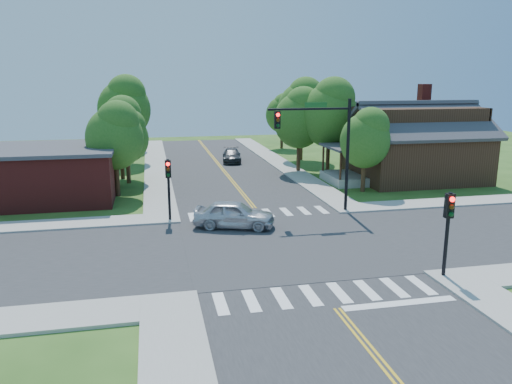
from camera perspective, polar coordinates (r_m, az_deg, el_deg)
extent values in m
plane|color=#2C5119|center=(25.98, 3.25, -6.08)|extent=(100.00, 100.00, 0.00)
cube|color=#2D2D30|center=(25.98, 3.25, -6.04)|extent=(10.00, 90.00, 0.04)
cube|color=#2D2D30|center=(25.98, 3.25, -6.03)|extent=(90.00, 10.00, 0.04)
cube|color=#2D2D30|center=(25.98, 3.25, -6.08)|extent=(10.20, 10.20, 0.06)
cube|color=#9E9B93|center=(50.99, 2.52, 3.46)|extent=(2.20, 40.00, 0.14)
cube|color=#9E9B93|center=(49.40, -11.33, 2.91)|extent=(2.20, 40.00, 0.14)
cube|color=white|center=(31.13, -7.26, -2.84)|extent=(0.45, 2.00, 0.01)
cube|color=white|center=(31.25, -5.07, -2.73)|extent=(0.45, 2.00, 0.01)
cube|color=white|center=(31.40, -2.89, -2.61)|extent=(0.45, 2.00, 0.01)
cube|color=white|center=(31.61, -0.74, -2.50)|extent=(0.45, 2.00, 0.01)
cube|color=white|center=(31.85, 1.38, -2.38)|extent=(0.45, 2.00, 0.01)
cube|color=white|center=(32.14, 3.46, -2.25)|extent=(0.45, 2.00, 0.01)
cube|color=white|center=(32.48, 5.50, -2.13)|extent=(0.45, 2.00, 0.01)
cube|color=white|center=(32.85, 7.50, -2.01)|extent=(0.45, 2.00, 0.01)
cube|color=white|center=(19.54, -4.07, -12.59)|extent=(0.45, 2.00, 0.01)
cube|color=white|center=(19.72, -0.53, -12.31)|extent=(0.45, 2.00, 0.01)
cube|color=white|center=(19.97, 2.92, -11.99)|extent=(0.45, 2.00, 0.01)
cube|color=white|center=(20.29, 6.26, -11.64)|extent=(0.45, 2.00, 0.01)
cube|color=white|center=(20.67, 9.49, -11.26)|extent=(0.45, 2.00, 0.01)
cube|color=white|center=(21.12, 12.58, -10.87)|extent=(0.45, 2.00, 0.01)
cube|color=white|center=(21.62, 15.52, -10.46)|extent=(0.45, 2.00, 0.01)
cube|color=white|center=(22.17, 18.32, -10.05)|extent=(0.45, 2.00, 0.01)
cube|color=gold|center=(51.04, -4.60, 3.41)|extent=(0.10, 37.50, 0.01)
cube|color=gold|center=(51.07, -4.38, 3.42)|extent=(0.10, 37.50, 0.01)
cube|color=white|center=(20.29, 16.07, -12.23)|extent=(4.60, 0.45, 0.09)
cylinder|color=black|center=(32.07, 10.41, 4.01)|extent=(0.20, 0.20, 7.20)
cylinder|color=black|center=(30.85, 6.11, 9.42)|extent=(5.20, 0.14, 0.14)
cube|color=#19591E|center=(30.92, 6.86, 9.87)|extent=(1.40, 0.04, 0.30)
cube|color=black|center=(30.34, 2.45, 8.23)|extent=(0.34, 0.28, 1.05)
sphere|color=#FF0C0C|center=(30.15, 2.53, 8.80)|extent=(0.22, 0.22, 0.22)
sphere|color=#3F2605|center=(30.18, 2.53, 8.20)|extent=(0.22, 0.22, 0.22)
sphere|color=#05330F|center=(30.20, 2.52, 7.59)|extent=(0.22, 0.22, 0.22)
cylinder|color=black|center=(22.74, 20.96, -4.71)|extent=(0.16, 0.16, 3.80)
cube|color=black|center=(22.40, 21.23, -1.47)|extent=(0.34, 0.28, 1.05)
sphere|color=#FF0C0C|center=(22.19, 21.53, -0.79)|extent=(0.22, 0.22, 0.22)
sphere|color=#3F2605|center=(22.26, 21.47, -1.59)|extent=(0.22, 0.22, 0.22)
sphere|color=#05330F|center=(22.34, 21.40, -2.38)|extent=(0.22, 0.22, 0.22)
cylinder|color=black|center=(30.02, -9.92, 0.13)|extent=(0.16, 0.16, 3.80)
cube|color=black|center=(29.76, -10.02, 2.61)|extent=(0.34, 0.28, 1.05)
sphere|color=#FF0C0C|center=(29.54, -10.03, 3.16)|extent=(0.22, 0.22, 0.22)
sphere|color=#3F2605|center=(29.60, -10.01, 2.55)|extent=(0.22, 0.22, 0.22)
sphere|color=#05330F|center=(29.66, -9.99, 1.94)|extent=(0.22, 0.22, 0.22)
cube|color=#331D12|center=(44.15, 17.69, 3.92)|extent=(10.00, 8.00, 4.00)
cube|color=#9E9B93|center=(41.70, 9.98, 1.53)|extent=(2.60, 4.50, 0.70)
cylinder|color=#331D12|center=(39.24, 9.63, 2.69)|extent=(0.18, 0.18, 2.50)
cylinder|color=#331D12|center=(42.93, 7.69, 3.63)|extent=(0.18, 0.18, 2.50)
cube|color=#38383D|center=(41.28, 10.12, 5.07)|extent=(2.80, 4.80, 0.18)
cube|color=maroon|center=(48.21, 18.38, 6.45)|extent=(0.90, 0.90, 7.11)
cube|color=maroon|center=(38.27, -23.36, 1.77)|extent=(10.00, 8.00, 3.50)
cube|color=#38383D|center=(37.99, -23.61, 4.51)|extent=(10.40, 8.40, 0.25)
cylinder|color=#382314|center=(38.58, 12.16, 1.79)|extent=(0.34, 0.34, 2.38)
ellipsoid|color=#285C1B|center=(38.16, 12.35, 5.75)|extent=(3.75, 3.57, 4.13)
sphere|color=#285C1B|center=(37.99, 12.97, 7.40)|extent=(2.75, 2.75, 2.75)
cylinder|color=#382314|center=(45.04, 8.21, 4.05)|extent=(0.34, 0.34, 3.20)
ellipsoid|color=#285C1B|center=(44.64, 8.36, 8.64)|extent=(5.05, 4.80, 5.55)
sphere|color=#285C1B|center=(44.47, 8.89, 10.57)|extent=(3.70, 3.70, 3.70)
cylinder|color=#382314|center=(52.66, 5.19, 5.41)|extent=(0.34, 0.34, 3.20)
ellipsoid|color=#285C1B|center=(52.31, 5.27, 9.34)|extent=(5.05, 4.80, 5.56)
sphere|color=#285C1B|center=(52.13, 5.69, 10.99)|extent=(3.71, 3.71, 3.71)
cylinder|color=#382314|center=(61.32, 2.95, 6.17)|extent=(0.34, 0.34, 2.50)
ellipsoid|color=#285C1B|center=(61.05, 2.98, 8.81)|extent=(3.94, 3.74, 4.34)
sphere|color=#285C1B|center=(60.86, 3.32, 9.90)|extent=(2.89, 2.89, 2.89)
cylinder|color=#382314|center=(37.65, -15.58, 1.49)|extent=(0.34, 0.34, 2.59)
ellipsoid|color=#285C1B|center=(37.20, -15.86, 5.91)|extent=(4.08, 3.88, 4.49)
sphere|color=#285C1B|center=(36.86, -15.52, 7.78)|extent=(2.99, 2.99, 2.99)
cylinder|color=#382314|center=(43.99, -15.06, 3.15)|extent=(0.34, 0.34, 2.64)
ellipsoid|color=#285C1B|center=(43.61, -15.29, 7.02)|extent=(4.16, 3.95, 4.58)
sphere|color=#285C1B|center=(43.29, -15.00, 8.65)|extent=(3.05, 3.05, 3.05)
cylinder|color=#382314|center=(52.29, -14.60, 5.04)|extent=(0.34, 0.34, 3.29)
ellipsoid|color=#285C1B|center=(51.94, -14.83, 9.10)|extent=(5.19, 4.93, 5.71)
sphere|color=#285C1B|center=(51.66, -14.60, 10.83)|extent=(3.81, 3.81, 3.81)
cylinder|color=#382314|center=(60.69, -14.16, 5.83)|extent=(0.34, 0.34, 2.71)
ellipsoid|color=#285C1B|center=(60.40, -14.32, 8.71)|extent=(4.27, 4.06, 4.70)
sphere|color=#285C1B|center=(60.12, -14.10, 9.93)|extent=(3.13, 3.13, 3.13)
cylinder|color=#382314|center=(45.75, 4.86, 4.07)|extent=(0.34, 0.34, 2.88)
ellipsoid|color=#285C1B|center=(45.37, 4.94, 8.15)|extent=(4.55, 4.32, 5.01)
sphere|color=#285C1B|center=(45.17, 5.42, 9.85)|extent=(3.34, 3.34, 3.34)
cylinder|color=#382314|center=(42.09, -14.39, 2.49)|extent=(0.34, 0.34, 2.25)
ellipsoid|color=#285C1B|center=(41.72, -14.59, 5.93)|extent=(3.55, 3.37, 3.90)
sphere|color=#285C1B|center=(41.40, -14.26, 7.38)|extent=(2.60, 2.60, 2.60)
imported|color=silver|center=(28.60, -2.51, -2.63)|extent=(4.70, 5.76, 1.57)
imported|color=#2A2C2F|center=(51.03, -2.79, 4.13)|extent=(3.07, 5.02, 1.31)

